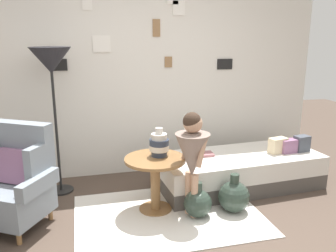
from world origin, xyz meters
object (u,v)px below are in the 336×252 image
at_px(armchair, 15,181).
at_px(vase_striped, 159,144).
at_px(floor_lamp, 51,66).
at_px(book_on_daybed, 204,154).
at_px(demijohn_far, 234,196).
at_px(demijohn_near, 198,203).
at_px(daybed, 239,170).
at_px(person_child, 192,152).
at_px(side_table, 155,173).

relative_size(armchair, vase_striped, 3.30).
height_order(floor_lamp, book_on_daybed, floor_lamp).
bearing_deg(vase_striped, demijohn_far, -21.22).
bearing_deg(demijohn_far, floor_lamp, 151.48).
relative_size(demijohn_near, demijohn_far, 0.90).
height_order(armchair, book_on_daybed, armchair).
xyz_separation_m(armchair, daybed, (2.43, 0.29, -0.24)).
bearing_deg(demijohn_near, daybed, 39.13).
distance_m(armchair, floor_lamp, 1.26).
relative_size(vase_striped, floor_lamp, 0.18).
height_order(daybed, book_on_daybed, book_on_daybed).
xyz_separation_m(person_child, demijohn_near, (0.06, -0.03, -0.53)).
xyz_separation_m(daybed, demijohn_far, (-0.32, -0.57, -0.03)).
bearing_deg(book_on_daybed, demijohn_near, -113.79).
bearing_deg(daybed, demijohn_near, -140.87).
distance_m(vase_striped, demijohn_near, 0.70).
relative_size(person_child, demijohn_near, 2.91).
distance_m(vase_striped, floor_lamp, 1.44).
height_order(person_child, demijohn_far, person_child).
height_order(armchair, floor_lamp, floor_lamp).
bearing_deg(vase_striped, armchair, 179.82).
relative_size(side_table, floor_lamp, 0.38).
xyz_separation_m(daybed, demijohn_near, (-0.71, -0.58, -0.05)).
distance_m(side_table, person_child, 0.47).
xyz_separation_m(daybed, side_table, (-1.09, -0.34, 0.21)).
bearing_deg(demijohn_far, side_table, 163.52).
relative_size(armchair, floor_lamp, 0.59).
bearing_deg(book_on_daybed, floor_lamp, 169.48).
xyz_separation_m(vase_striped, person_child, (0.27, -0.26, -0.02)).
bearing_deg(floor_lamp, side_table, -36.49).
distance_m(daybed, side_table, 1.17).
bearing_deg(floor_lamp, book_on_daybed, -10.52).
bearing_deg(side_table, book_on_daybed, 31.82).
distance_m(armchair, demijohn_near, 1.76).
relative_size(floor_lamp, demijohn_far, 4.03).
relative_size(vase_striped, demijohn_far, 0.72).
relative_size(armchair, book_on_daybed, 4.41).
relative_size(daybed, demijohn_near, 5.30).
bearing_deg(armchair, demijohn_far, -7.66).
height_order(armchair, daybed, armchair).
xyz_separation_m(vase_striped, book_on_daybed, (0.61, 0.36, -0.28)).
bearing_deg(daybed, vase_striped, -164.38).
xyz_separation_m(floor_lamp, book_on_daybed, (1.64, -0.30, -1.03)).
bearing_deg(daybed, book_on_daybed, 170.27).
height_order(daybed, side_table, side_table).
distance_m(vase_striped, demijohn_far, 0.93).
bearing_deg(demijohn_far, armchair, 172.34).
xyz_separation_m(demijohn_near, demijohn_far, (0.39, 0.01, 0.02)).
distance_m(daybed, book_on_daybed, 0.48).
xyz_separation_m(book_on_daybed, demijohn_far, (0.10, -0.64, -0.25)).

